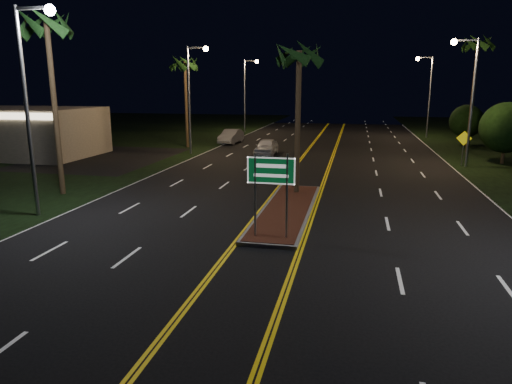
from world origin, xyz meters
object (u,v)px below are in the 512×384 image
(median_island, at_px, (287,210))
(car_far, at_px, (231,135))
(commercial_building, at_px, (6,131))
(highway_sign, at_px, (271,179))
(shrub_mid, at_px, (506,128))
(streetlight_left_far, at_px, (247,87))
(palm_left_near, at_px, (47,26))
(car_near, at_px, (266,145))
(palm_median, at_px, (299,55))
(streetlight_left_near, at_px, (32,88))
(warning_sign, at_px, (464,143))
(streetlight_right_mid, at_px, (468,87))
(shrub_far, at_px, (466,121))
(streetlight_left_mid, at_px, (193,87))
(streetlight_right_far, at_px, (427,87))
(palm_left_far, at_px, (185,64))
(palm_right_far, at_px, (478,45))

(median_island, relative_size, car_far, 2.05)
(median_island, bearing_deg, commercial_building, 153.45)
(highway_sign, relative_size, shrub_mid, 0.69)
(streetlight_left_far, xyz_separation_m, palm_left_near, (-1.89, -36.00, 3.02))
(median_island, height_order, car_near, car_near)
(highway_sign, distance_m, palm_median, 9.11)
(streetlight_left_near, relative_size, shrub_mid, 1.95)
(streetlight_left_near, height_order, warning_sign, streetlight_left_near)
(palm_left_near, relative_size, warning_sign, 3.83)
(highway_sign, height_order, streetlight_left_near, streetlight_left_near)
(streetlight_right_mid, distance_m, shrub_far, 14.74)
(streetlight_left_near, bearing_deg, highway_sign, -6.47)
(streetlight_left_mid, distance_m, car_far, 9.31)
(highway_sign, xyz_separation_m, streetlight_right_far, (10.61, 39.20, 3.25))
(streetlight_left_far, relative_size, car_far, 1.80)
(streetlight_right_mid, xyz_separation_m, warning_sign, (0.19, 0.45, -3.99))
(warning_sign, bearing_deg, highway_sign, -111.58)
(streetlight_left_mid, bearing_deg, palm_left_near, -96.73)
(streetlight_right_far, distance_m, warning_sign, 19.95)
(palm_median, xyz_separation_m, car_far, (-9.50, 21.39, -6.44))
(palm_median, distance_m, shrub_mid, 19.97)
(palm_left_far, bearing_deg, shrub_far, 16.74)
(commercial_building, distance_m, shrub_mid, 40.21)
(median_island, height_order, commercial_building, commercial_building)
(palm_left_far, xyz_separation_m, palm_right_far, (25.60, 2.00, 1.40))
(commercial_building, height_order, palm_right_far, palm_right_far)
(streetlight_left_mid, height_order, shrub_far, streetlight_left_mid)
(palm_right_far, height_order, car_far, palm_right_far)
(car_near, bearing_deg, streetlight_left_far, 107.38)
(warning_sign, bearing_deg, streetlight_left_far, 142.03)
(palm_left_far, bearing_deg, median_island, -58.64)
(median_island, xyz_separation_m, highway_sign, (0.00, -4.20, 2.32))
(palm_median, distance_m, warning_sign, 17.06)
(median_island, distance_m, highway_sign, 4.80)
(highway_sign, height_order, car_far, highway_sign)
(palm_left_near, relative_size, palm_right_far, 0.95)
(palm_left_far, bearing_deg, shrub_mid, -8.49)
(streetlight_right_far, bearing_deg, shrub_far, -62.02)
(streetlight_left_mid, height_order, streetlight_left_far, same)
(streetlight_left_near, relative_size, palm_left_far, 1.02)
(shrub_mid, bearing_deg, palm_right_far, 101.31)
(median_island, height_order, shrub_mid, shrub_mid)
(streetlight_left_far, bearing_deg, shrub_mid, -39.10)
(commercial_building, height_order, streetlight_right_mid, streetlight_right_mid)
(streetlight_left_mid, xyz_separation_m, car_far, (1.11, 7.89, -4.82))
(commercial_building, distance_m, streetlight_left_mid, 16.31)
(streetlight_left_mid, distance_m, palm_left_near, 16.39)
(highway_sign, xyz_separation_m, shrub_far, (13.80, 33.20, -0.07))
(palm_left_near, bearing_deg, warning_sign, 31.81)
(streetlight_right_mid, bearing_deg, streetlight_left_far, 133.97)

